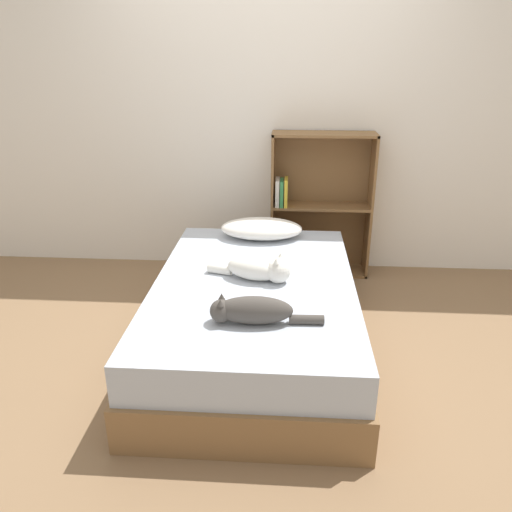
# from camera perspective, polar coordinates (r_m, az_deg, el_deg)

# --- Properties ---
(ground_plane) EXTENTS (8.00, 8.00, 0.00)m
(ground_plane) POSITION_cam_1_polar(r_m,az_deg,el_deg) (3.16, -0.17, -10.46)
(ground_plane) COLOR #846647
(wall_back) EXTENTS (8.00, 0.06, 2.50)m
(wall_back) POSITION_cam_1_polar(r_m,az_deg,el_deg) (4.04, 1.21, 15.84)
(wall_back) COLOR white
(wall_back) RESTS_ON ground_plane
(bed) EXTENTS (1.20, 1.86, 0.46)m
(bed) POSITION_cam_1_polar(r_m,az_deg,el_deg) (3.04, -0.18, -6.85)
(bed) COLOR brown
(bed) RESTS_ON ground_plane
(pillow) EXTENTS (0.58, 0.33, 0.14)m
(pillow) POSITION_cam_1_polar(r_m,az_deg,el_deg) (3.59, 0.64, 3.16)
(pillow) COLOR white
(pillow) RESTS_ON bed
(cat_light) EXTENTS (0.51, 0.25, 0.17)m
(cat_light) POSITION_cam_1_polar(r_m,az_deg,el_deg) (2.92, 0.44, -1.44)
(cat_light) COLOR white
(cat_light) RESTS_ON bed
(cat_dark) EXTENTS (0.57, 0.14, 0.15)m
(cat_dark) POSITION_cam_1_polar(r_m,az_deg,el_deg) (2.47, -0.61, -6.26)
(cat_dark) COLOR #47423D
(cat_dark) RESTS_ON bed
(bookshelf) EXTENTS (0.79, 0.26, 1.14)m
(bookshelf) POSITION_cam_1_polar(r_m,az_deg,el_deg) (4.06, 7.11, 6.01)
(bookshelf) COLOR brown
(bookshelf) RESTS_ON ground_plane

